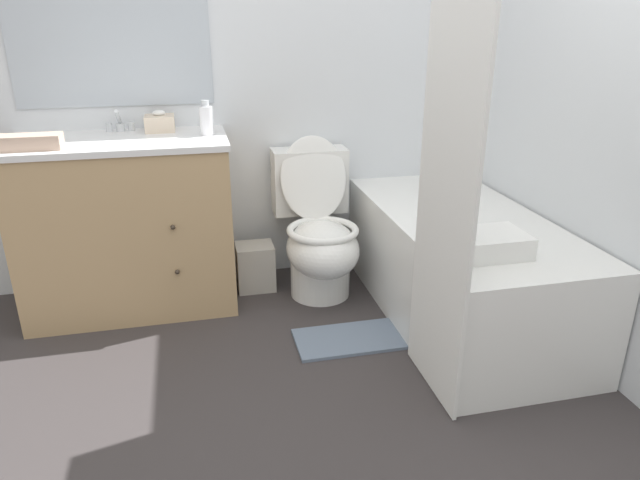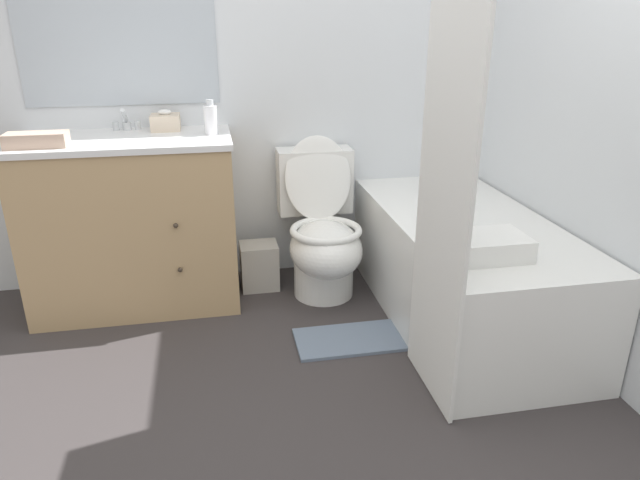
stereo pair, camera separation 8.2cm
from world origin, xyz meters
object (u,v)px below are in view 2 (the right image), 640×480
object	(u,v)px
wastebasket	(259,266)
bath_towel_folded	(484,246)
vanity_cabinet	(133,222)
soap_dispenser	(211,119)
bathtub	(463,268)
tissue_box	(166,122)
bath_mat	(352,339)
sink_faucet	(126,124)
toilet	(322,234)
hand_towel_folded	(36,140)

from	to	relation	value
wastebasket	bath_towel_folded	bearing A→B (deg)	-50.01
vanity_cabinet	soap_dispenser	world-z (taller)	soap_dispenser
bath_towel_folded	bathtub	bearing A→B (deg)	72.36
tissue_box	bath_mat	bearing A→B (deg)	-43.65
sink_faucet	bathtub	xyz separation A→B (m)	(1.63, -0.69, -0.66)
sink_faucet	soap_dispenser	bearing A→B (deg)	-23.97
wastebasket	bath_towel_folded	xyz separation A→B (m)	(0.83, -1.00, 0.46)
tissue_box	soap_dispenser	world-z (taller)	soap_dispenser
toilet	bath_towel_folded	size ratio (longest dim) A/B	2.49
wastebasket	tissue_box	bearing A→B (deg)	165.39
vanity_cabinet	bathtub	size ratio (longest dim) A/B	0.69
sink_faucet	tissue_box	size ratio (longest dim) A/B	0.96
vanity_cabinet	tissue_box	xyz separation A→B (m)	(0.20, 0.16, 0.48)
wastebasket	soap_dispenser	bearing A→B (deg)	-168.98
toilet	soap_dispenser	size ratio (longest dim) A/B	4.96
tissue_box	bathtub	bearing A→B (deg)	-24.67
bath_towel_folded	bath_mat	xyz separation A→B (m)	(-0.46, 0.32, -0.58)
bathtub	wastebasket	distance (m)	1.13
vanity_cabinet	soap_dispenser	distance (m)	0.67
soap_dispenser	hand_towel_folded	bearing A→B (deg)	-168.88
tissue_box	bath_towel_folded	world-z (taller)	tissue_box
vanity_cabinet	bathtub	world-z (taller)	vanity_cabinet
toilet	wastebasket	xyz separation A→B (m)	(-0.34, 0.12, -0.21)
bathtub	tissue_box	bearing A→B (deg)	155.33
hand_towel_folded	bath_mat	bearing A→B (deg)	-18.98
bathtub	bath_towel_folded	size ratio (longest dim) A/B	4.47
toilet	hand_towel_folded	bearing A→B (deg)	-176.55
wastebasket	tissue_box	world-z (taller)	tissue_box
sink_faucet	soap_dispenser	world-z (taller)	soap_dispenser
sink_faucet	bath_mat	world-z (taller)	sink_faucet
vanity_cabinet	bath_towel_folded	xyz separation A→B (m)	(1.48, -0.95, 0.13)
toilet	wastebasket	bearing A→B (deg)	161.30
vanity_cabinet	bathtub	distance (m)	1.71
wastebasket	bath_towel_folded	size ratio (longest dim) A/B	0.77
wastebasket	vanity_cabinet	bearing A→B (deg)	-176.41
bathtub	tissue_box	xyz separation A→B (m)	(-1.43, 0.66, 0.67)
soap_dispenser	bath_mat	size ratio (longest dim) A/B	0.32
wastebasket	toilet	bearing A→B (deg)	-18.70
vanity_cabinet	bath_mat	xyz separation A→B (m)	(1.03, -0.63, -0.45)
hand_towel_folded	wastebasket	bearing A→B (deg)	11.10
tissue_box	soap_dispenser	distance (m)	0.28
vanity_cabinet	wastebasket	world-z (taller)	vanity_cabinet
hand_towel_folded	bath_towel_folded	size ratio (longest dim) A/B	0.78
bath_mat	toilet	bearing A→B (deg)	93.83
bathtub	bath_towel_folded	bearing A→B (deg)	-107.64
hand_towel_folded	soap_dispenser	bearing A→B (deg)	11.12
bathtub	toilet	bearing A→B (deg)	146.45
sink_faucet	bath_mat	distance (m)	1.61
bath_towel_folded	sink_faucet	bearing A→B (deg)	142.30
wastebasket	soap_dispenser	xyz separation A→B (m)	(-0.21, -0.04, 0.84)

